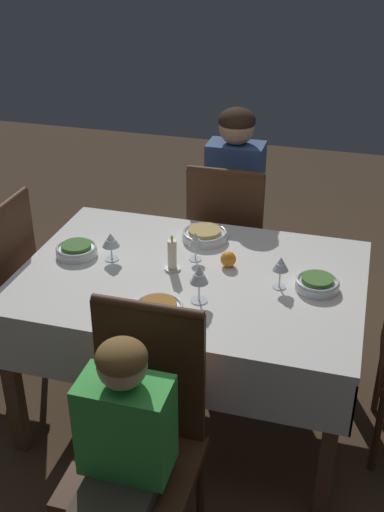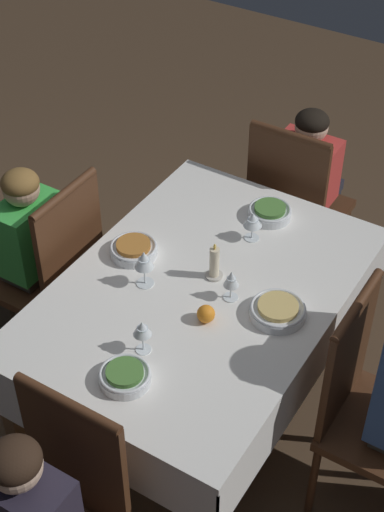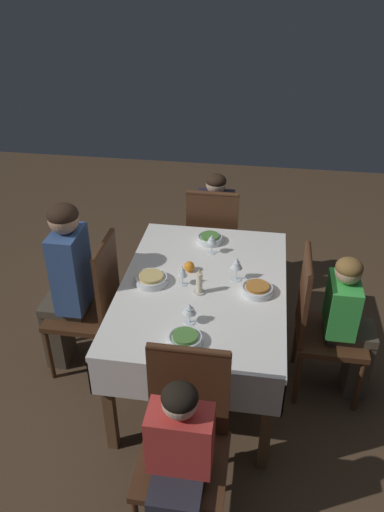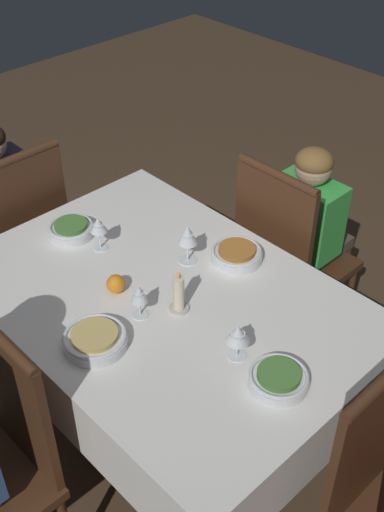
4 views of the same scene
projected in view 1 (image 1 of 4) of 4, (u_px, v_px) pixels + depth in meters
ground_plane at (191, 409)px, 3.16m from camera, size 8.00×8.00×0.00m
dining_table at (191, 291)px, 2.83m from camera, size 1.48×1.03×0.77m
chair_south at (229, 243)px, 3.52m from camera, size 0.44×0.44×1.02m
chair_north at (140, 434)px, 2.26m from camera, size 0.44×0.44×1.02m
person_adult_denim at (236, 203)px, 3.58m from camera, size 0.30×0.34×1.27m
person_child_green at (121, 469)px, 2.09m from camera, size 0.30×0.33×1.03m
bowl_south at (205, 235)px, 3.05m from camera, size 0.21×0.21×0.06m
wine_glass_south at (195, 241)px, 2.85m from camera, size 0.06×0.06×0.14m
bowl_east at (76, 250)px, 2.92m from camera, size 0.19×0.19×0.06m
wine_glass_east at (111, 241)px, 2.85m from camera, size 0.08×0.08×0.13m
bowl_west at (317, 283)px, 2.66m from camera, size 0.18×0.18×0.06m
wine_glass_west at (281, 265)px, 2.63m from camera, size 0.07×0.07×0.14m
bowl_north at (159, 309)px, 2.49m from camera, size 0.20×0.20×0.06m
wine_glass_north at (199, 276)px, 2.54m from camera, size 0.08×0.08×0.16m
candle_centerpiece at (172, 257)px, 2.78m from camera, size 0.07×0.07×0.17m
orange_fruit at (228, 259)px, 2.83m from camera, size 0.07×0.07×0.07m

